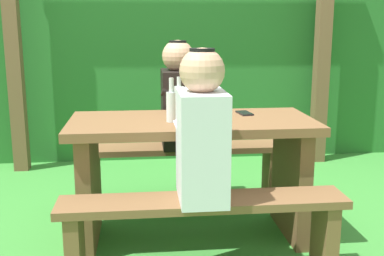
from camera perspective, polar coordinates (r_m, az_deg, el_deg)
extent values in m
plane|color=#3A8C35|center=(2.99, 0.00, -12.76)|extent=(12.00, 12.00, 0.00)
cube|color=#266A28|center=(4.98, -2.84, 10.80)|extent=(6.40, 1.06, 2.28)
cube|color=brown|center=(4.37, -20.37, 8.75)|extent=(0.12, 0.12, 2.11)
cube|color=brown|center=(4.54, 15.20, 9.19)|extent=(0.12, 0.12, 2.11)
cube|color=brown|center=(2.77, 0.00, 0.55)|extent=(1.40, 0.64, 0.05)
cube|color=brown|center=(2.87, -12.10, -6.87)|extent=(0.08, 0.54, 0.68)
cube|color=brown|center=(2.99, 11.59, -6.07)|extent=(0.08, 0.54, 0.68)
cube|color=brown|center=(2.35, 1.36, -8.78)|extent=(1.40, 0.24, 0.04)
cube|color=brown|center=(2.45, -13.67, -13.92)|extent=(0.07, 0.22, 0.40)
cube|color=brown|center=(2.59, 15.41, -12.50)|extent=(0.07, 0.22, 0.40)
cube|color=brown|center=(3.34, -0.95, -2.41)|extent=(1.40, 0.24, 0.04)
cube|color=brown|center=(3.40, -11.45, -6.24)|extent=(0.07, 0.22, 0.40)
cube|color=brown|center=(3.51, 9.26, -5.59)|extent=(0.07, 0.22, 0.40)
cube|color=silver|center=(2.27, 1.16, -2.17)|extent=(0.22, 0.34, 0.52)
sphere|color=tan|center=(2.21, 1.20, 6.78)|extent=(0.21, 0.21, 0.21)
cylinder|color=black|center=(2.20, 1.21, 9.10)|extent=(0.12, 0.12, 0.02)
cylinder|color=silver|center=(2.38, 0.75, 1.09)|extent=(0.25, 0.07, 0.15)
cube|color=black|center=(3.27, -1.65, 2.32)|extent=(0.22, 0.34, 0.52)
sphere|color=tan|center=(3.23, -1.68, 8.52)|extent=(0.21, 0.21, 0.21)
cylinder|color=black|center=(3.23, -1.69, 10.10)|extent=(0.12, 0.12, 0.02)
cylinder|color=black|center=(3.12, -1.46, 3.76)|extent=(0.25, 0.07, 0.15)
cylinder|color=silver|center=(2.89, 1.57, 2.47)|extent=(0.07, 0.07, 0.09)
cylinder|color=silver|center=(2.81, -1.55, 3.12)|extent=(0.06, 0.06, 0.18)
cylinder|color=silver|center=(2.79, -1.56, 5.52)|extent=(0.02, 0.02, 0.06)
cylinder|color=silver|center=(2.68, -2.44, 2.49)|extent=(0.06, 0.06, 0.17)
cylinder|color=silver|center=(2.66, -2.46, 5.11)|extent=(0.03, 0.03, 0.08)
cube|color=black|center=(2.94, 6.23, 1.76)|extent=(0.09, 0.15, 0.01)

